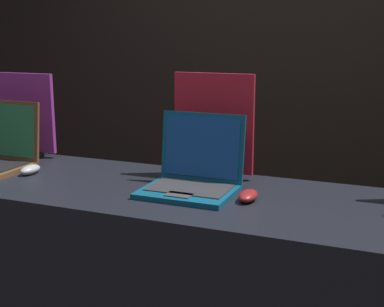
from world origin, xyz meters
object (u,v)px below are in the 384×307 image
(promo_stand_front, at_px, (26,117))
(mouse_middle, at_px, (248,196))
(promo_stand_middle, at_px, (213,128))
(laptop_middle, at_px, (194,174))
(mouse_front, at_px, (30,170))

(promo_stand_front, bearing_deg, mouse_middle, -13.58)
(promo_stand_front, relative_size, promo_stand_middle, 0.93)
(mouse_middle, distance_m, promo_stand_middle, 0.39)
(laptop_middle, relative_size, promo_stand_middle, 0.79)
(mouse_middle, bearing_deg, promo_stand_middle, 131.17)
(mouse_front, height_order, promo_stand_front, promo_stand_front)
(promo_stand_front, height_order, mouse_middle, promo_stand_front)
(laptop_middle, xyz_separation_m, mouse_middle, (0.23, -0.04, -0.05))
(promo_stand_front, bearing_deg, promo_stand_middle, -1.69)
(mouse_middle, bearing_deg, laptop_middle, 169.02)
(mouse_front, distance_m, laptop_middle, 0.74)
(promo_stand_front, xyz_separation_m, laptop_middle, (0.97, -0.25, -0.12))
(mouse_middle, bearing_deg, mouse_front, 179.67)
(mouse_front, xyz_separation_m, promo_stand_front, (-0.24, 0.28, 0.17))
(mouse_middle, relative_size, promo_stand_middle, 0.28)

